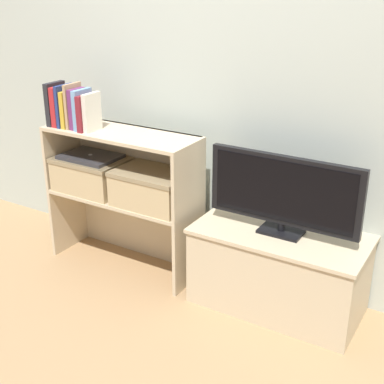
# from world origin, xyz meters

# --- Properties ---
(ground_plane) EXTENTS (16.00, 16.00, 0.00)m
(ground_plane) POSITION_xyz_m (0.00, 0.00, 0.00)
(ground_plane) COLOR #A37F56
(wall_back) EXTENTS (10.00, 0.05, 2.40)m
(wall_back) POSITION_xyz_m (0.00, 0.47, 1.20)
(wall_back) COLOR #B2BCB2
(wall_back) RESTS_ON ground_plane
(tv_stand) EXTENTS (0.89, 0.45, 0.44)m
(tv_stand) POSITION_xyz_m (0.50, 0.22, 0.22)
(tv_stand) COLOR #CCB793
(tv_stand) RESTS_ON ground_plane
(tv) EXTENTS (0.79, 0.14, 0.41)m
(tv) POSITION_xyz_m (0.50, 0.22, 0.66)
(tv) COLOR black
(tv) RESTS_ON tv_stand
(bookshelf_lower_tier) EXTENTS (0.93, 0.33, 0.45)m
(bookshelf_lower_tier) POSITION_xyz_m (-0.47, 0.23, 0.29)
(bookshelf_lower_tier) COLOR #CCB793
(bookshelf_lower_tier) RESTS_ON ground_plane
(bookshelf_upper_tier) EXTENTS (0.93, 0.33, 0.39)m
(bookshelf_upper_tier) POSITION_xyz_m (-0.47, 0.22, 0.70)
(bookshelf_upper_tier) COLOR #CCB793
(bookshelf_upper_tier) RESTS_ON bookshelf_lower_tier
(book_charcoal) EXTENTS (0.03, 0.15, 0.25)m
(book_charcoal) POSITION_xyz_m (-0.89, 0.10, 0.96)
(book_charcoal) COLOR #232328
(book_charcoal) RESTS_ON bookshelf_upper_tier
(book_crimson) EXTENTS (0.04, 0.14, 0.23)m
(book_crimson) POSITION_xyz_m (-0.85, 0.10, 0.95)
(book_crimson) COLOR #B22328
(book_crimson) RESTS_ON bookshelf_upper_tier
(book_navy) EXTENTS (0.02, 0.14, 0.24)m
(book_navy) POSITION_xyz_m (-0.81, 0.10, 0.96)
(book_navy) COLOR navy
(book_navy) RESTS_ON bookshelf_upper_tier
(book_mustard) EXTENTS (0.03, 0.14, 0.21)m
(book_mustard) POSITION_xyz_m (-0.78, 0.10, 0.94)
(book_mustard) COLOR gold
(book_mustard) RESTS_ON bookshelf_upper_tier
(book_tan) EXTENTS (0.02, 0.13, 0.25)m
(book_tan) POSITION_xyz_m (-0.75, 0.10, 0.97)
(book_tan) COLOR tan
(book_tan) RESTS_ON bookshelf_upper_tier
(book_plum) EXTENTS (0.03, 0.12, 0.23)m
(book_plum) POSITION_xyz_m (-0.72, 0.10, 0.95)
(book_plum) COLOR #6B2D66
(book_plum) RESTS_ON bookshelf_upper_tier
(book_skyblue) EXTENTS (0.03, 0.14, 0.23)m
(book_skyblue) POSITION_xyz_m (-0.68, 0.10, 0.95)
(book_skyblue) COLOR #709ECC
(book_skyblue) RESTS_ON bookshelf_upper_tier
(book_maroon) EXTENTS (0.03, 0.16, 0.20)m
(book_maroon) POSITION_xyz_m (-0.65, 0.10, 0.94)
(book_maroon) COLOR maroon
(book_maroon) RESTS_ON bookshelf_upper_tier
(book_ivory) EXTENTS (0.03, 0.13, 0.21)m
(book_ivory) POSITION_xyz_m (-0.62, 0.10, 0.95)
(book_ivory) COLOR silver
(book_ivory) RESTS_ON bookshelf_upper_tier
(storage_basket_left) EXTENTS (0.42, 0.30, 0.20)m
(storage_basket_left) POSITION_xyz_m (-0.69, 0.15, 0.56)
(storage_basket_left) COLOR tan
(storage_basket_left) RESTS_ON bookshelf_lower_tier
(storage_basket_right) EXTENTS (0.42, 0.30, 0.20)m
(storage_basket_right) POSITION_xyz_m (-0.25, 0.15, 0.56)
(storage_basket_right) COLOR tan
(storage_basket_right) RESTS_ON bookshelf_lower_tier
(laptop) EXTENTS (0.34, 0.24, 0.02)m
(laptop) POSITION_xyz_m (-0.69, 0.15, 0.66)
(laptop) COLOR #2D2D33
(laptop) RESTS_ON storage_basket_left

